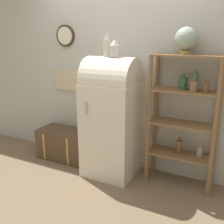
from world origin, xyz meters
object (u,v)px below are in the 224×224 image
suitcase_trunk (64,144)px  vase_left (107,45)px  vase_center (114,49)px  refrigerator (111,115)px  globe (186,39)px

suitcase_trunk → vase_left: (0.76, -0.06, 1.44)m
vase_center → vase_left: bearing=177.2°
suitcase_trunk → vase_center: 1.64m
refrigerator → globe: (0.83, 0.15, 0.93)m
refrigerator → vase_left: (-0.06, -0.00, 0.86)m
suitcase_trunk → vase_left: 1.63m
refrigerator → vase_center: 0.82m
suitcase_trunk → globe: (1.64, 0.08, 1.51)m
globe → vase_left: (-0.89, -0.15, -0.07)m
globe → vase_left: size_ratio=1.00×
vase_center → suitcase_trunk: bearing=175.4°
refrigerator → suitcase_trunk: bearing=175.7°
globe → vase_left: 0.90m
refrigerator → vase_left: bearing=-177.2°
vase_left → refrigerator: bearing=2.8°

